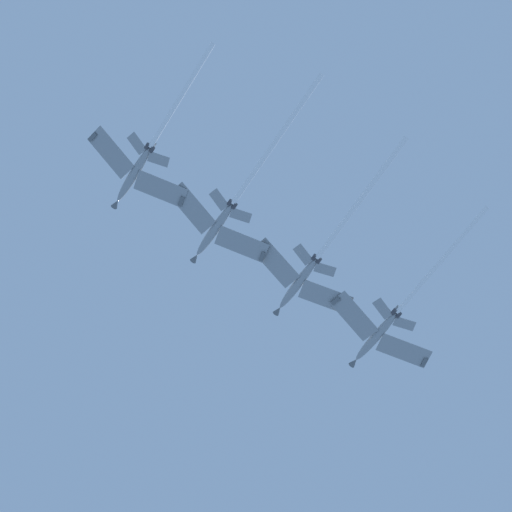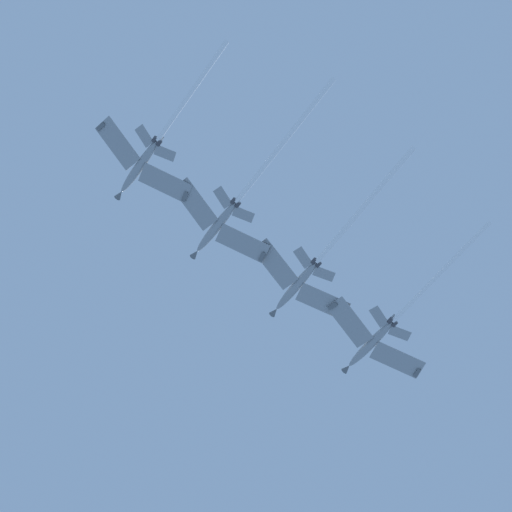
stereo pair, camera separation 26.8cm
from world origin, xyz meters
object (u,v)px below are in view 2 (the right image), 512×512
Objects in this scene: jet_far_left at (151,150)px; jet_centre at (317,262)px; jet_inner_left at (236,203)px; jet_inner_right at (386,328)px.

jet_centre is at bearing -14.67° from jet_far_left.
jet_inner_left is 1.09× the size of jet_inner_right.
jet_inner_right is (33.15, -5.12, 0.38)m from jet_inner_left.
jet_inner_left is at bearing 167.32° from jet_centre.
jet_far_left is 50.47m from jet_inner_right.
jet_far_left is 17.04m from jet_inner_left.
jet_inner_right is at bearing -4.73° from jet_centre.
jet_far_left is 0.89× the size of jet_centre.
jet_centre is 1.05× the size of jet_inner_right.
jet_centre is at bearing -12.68° from jet_inner_left.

